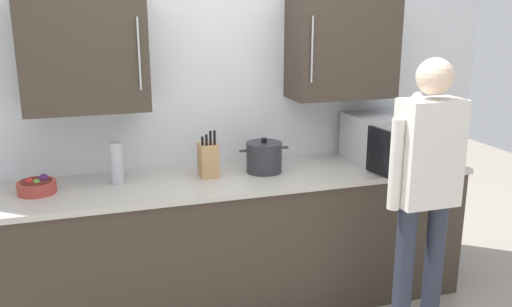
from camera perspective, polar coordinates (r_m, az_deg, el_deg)
The scene contains 8 objects.
back_wall_tiled at distance 3.65m, azimuth -4.11°, elevation 7.88°, with size 4.02×0.44×2.88m.
counter_unit at distance 3.62m, azimuth -2.52°, elevation -9.30°, with size 3.13×0.67×0.91m.
microwave_oven at distance 3.87m, azimuth 13.11°, elevation 1.55°, with size 0.52×0.78×0.32m.
stock_pot at distance 3.53m, azimuth 0.84°, elevation -0.38°, with size 0.33×0.23×0.22m.
thermos_flask at distance 3.38m, azimuth -14.27°, elevation -0.99°, with size 0.08×0.08×0.26m.
knife_block at distance 3.46m, azimuth -4.98°, elevation -0.63°, with size 0.11×0.15×0.29m.
fruit_bowl at distance 3.39m, azimuth -21.79°, elevation -3.14°, with size 0.22×0.22×0.10m.
person_figure at distance 3.19m, azimuth 17.15°, elevation -2.71°, with size 0.47×0.56×1.69m.
Camera 1 is at (-0.86, -2.45, 1.95)m, focal length 38.56 mm.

